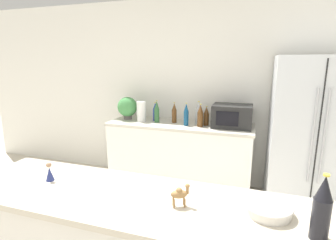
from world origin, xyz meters
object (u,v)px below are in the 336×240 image
object	(u,v)px
wine_bottle	(322,209)
potted_plant	(127,107)
back_bottle_3	(157,112)
back_bottle_5	(155,112)
back_bottle_2	(186,115)
wise_man_figurine_blue	(50,173)
back_bottle_6	(206,116)
camel_figurine	(180,194)
microwave	(232,116)
back_bottle_1	(174,113)
back_bottle_0	(198,113)
paper_towel_roll	(141,111)
back_bottle_4	(200,116)
fruit_bowl	(268,208)
refrigerator	(310,136)

from	to	relation	value
wine_bottle	potted_plant	bearing A→B (deg)	132.14
back_bottle_3	back_bottle_5	distance (m)	0.09
back_bottle_2	back_bottle_5	xyz separation A→B (m)	(-0.47, 0.14, -0.02)
wise_man_figurine_blue	back_bottle_5	bearing A→B (deg)	92.88
back_bottle_6	camel_figurine	world-z (taller)	back_bottle_6
microwave	back_bottle_2	bearing A→B (deg)	-169.47
back_bottle_1	wise_man_figurine_blue	bearing A→B (deg)	-94.77
potted_plant	back_bottle_0	world-z (taller)	potted_plant
paper_towel_roll	microwave	xyz separation A→B (m)	(1.21, 0.06, 0.00)
camel_figurine	wise_man_figurine_blue	bearing A→B (deg)	177.46
back_bottle_3	back_bottle_4	size ratio (longest dim) A/B	1.03
back_bottle_0	back_bottle_5	size ratio (longest dim) A/B	1.15
back_bottle_6	wise_man_figurine_blue	world-z (taller)	back_bottle_6
camel_figurine	back_bottle_1	bearing A→B (deg)	107.50
paper_towel_roll	wine_bottle	xyz separation A→B (m)	(1.74, -2.13, 0.08)
paper_towel_roll	wine_bottle	bearing A→B (deg)	-50.76
back_bottle_1	back_bottle_6	distance (m)	0.43
back_bottle_1	potted_plant	bearing A→B (deg)	-179.35
potted_plant	back_bottle_3	xyz separation A→B (m)	(0.46, -0.04, -0.03)
fruit_bowl	refrigerator	bearing A→B (deg)	74.69
wine_bottle	fruit_bowl	size ratio (longest dim) A/B	1.27
paper_towel_roll	back_bottle_3	bearing A→B (deg)	3.42
back_bottle_4	back_bottle_2	bearing A→B (deg)	-179.66
back_bottle_3	back_bottle_5	xyz separation A→B (m)	(-0.05, 0.07, -0.02)
back_bottle_0	back_bottle_4	bearing A→B (deg)	-69.14
back_bottle_0	camel_figurine	xyz separation A→B (m)	(0.35, -2.15, 0.01)
potted_plant	camel_figurine	distance (m)	2.52
potted_plant	back_bottle_1	xyz separation A→B (m)	(0.69, 0.01, -0.04)
fruit_bowl	camel_figurine	bearing A→B (deg)	-170.82
back_bottle_1	back_bottle_5	distance (m)	0.28
back_bottle_6	wine_bottle	bearing A→B (deg)	-68.61
paper_towel_roll	microwave	size ratio (longest dim) A/B	0.57
paper_towel_roll	back_bottle_1	bearing A→B (deg)	7.99
back_bottle_0	refrigerator	bearing A→B (deg)	-4.75
microwave	potted_plant	bearing A→B (deg)	-179.96
wise_man_figurine_blue	camel_figurine	bearing A→B (deg)	-2.54
potted_plant	back_bottle_2	xyz separation A→B (m)	(0.88, -0.10, -0.03)
potted_plant	back_bottle_5	bearing A→B (deg)	4.50
potted_plant	paper_towel_roll	xyz separation A→B (m)	(0.24, -0.06, -0.04)
back_bottle_6	back_bottle_4	bearing A→B (deg)	-122.86
wine_bottle	fruit_bowl	bearing A→B (deg)	145.52
potted_plant	back_bottle_4	bearing A→B (deg)	-5.53
wise_man_figurine_blue	back_bottle_3	bearing A→B (deg)	91.59
back_bottle_2	wine_bottle	xyz separation A→B (m)	(1.09, -2.08, 0.08)
camel_figurine	microwave	bearing A→B (deg)	87.69
microwave	fruit_bowl	distance (m)	2.08
back_bottle_0	back_bottle_1	world-z (taller)	back_bottle_0
paper_towel_roll	fruit_bowl	size ratio (longest dim) A/B	1.20
potted_plant	back_bottle_5	distance (m)	0.41
camel_figurine	wise_man_figurine_blue	distance (m)	0.85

